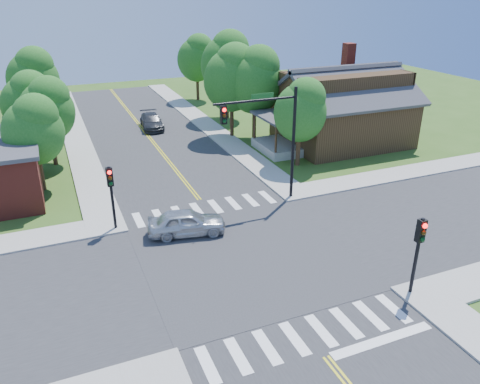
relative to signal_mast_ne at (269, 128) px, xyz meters
name	(u,v)px	position (x,y,z in m)	size (l,w,h in m)	color
ground	(246,258)	(-3.91, -5.59, -4.85)	(100.00, 100.00, 0.00)	#33551A
road_ns	(246,258)	(-3.91, -5.59, -4.83)	(10.00, 90.00, 0.04)	#2D2D30
road_ew	(246,258)	(-3.91, -5.59, -4.83)	(90.00, 10.00, 0.04)	#2D2D30
intersection_patch	(246,258)	(-3.91, -5.59, -4.85)	(10.20, 10.20, 0.06)	#2D2D30
sidewalk_ne	(336,136)	(11.90, 10.23, -4.78)	(40.00, 40.00, 0.14)	#9E9B93
crosswalk_north	(206,208)	(-3.91, 0.61, -4.80)	(8.85, 2.00, 0.01)	white
crosswalk_south	(308,334)	(-3.91, -11.79, -4.80)	(8.85, 2.00, 0.01)	white
centerline	(246,257)	(-3.91, -5.59, -4.80)	(0.30, 90.00, 0.01)	yellow
stop_bar	(382,341)	(-1.41, -13.19, -4.85)	(4.60, 0.45, 0.09)	white
signal_mast_ne	(269,128)	(0.00, 0.00, 0.00)	(5.30, 0.42, 7.20)	black
signal_pole_se	(419,243)	(1.69, -11.21, -2.19)	(0.34, 0.42, 3.80)	black
signal_pole_nw	(111,187)	(-9.51, -0.01, -2.19)	(0.34, 0.42, 3.80)	black
house_ne	(343,105)	(11.19, 8.65, -1.52)	(13.05, 8.80, 7.11)	#332012
tree_e_a	(302,109)	(5.13, 5.11, -0.47)	(3.94, 3.74, 6.69)	#382314
tree_e_b	(256,78)	(4.80, 12.49, 0.52)	(4.82, 4.58, 8.19)	#382314
tree_e_c	(228,61)	(5.17, 20.03, 0.92)	(5.18, 4.92, 8.81)	#382314
tree_e_d	(197,57)	(4.96, 29.19, 0.16)	(4.50, 4.27, 7.65)	#382314
tree_w_a	(34,128)	(-13.01, 7.62, -0.57)	(3.85, 3.66, 6.54)	#382314
tree_w_b	(30,101)	(-13.20, 14.58, -0.31)	(4.08, 3.87, 6.93)	#382314
tree_w_c	(34,76)	(-12.71, 22.58, 0.24)	(4.57, 4.34, 7.77)	#382314
tree_w_d	(31,74)	(-13.01, 30.89, -0.87)	(3.58, 3.40, 6.09)	#382314
tree_house	(233,76)	(3.19, 13.82, 0.59)	(4.88, 4.64, 8.30)	#382314
tree_bldg	(48,108)	(-12.00, 12.42, -0.41)	(3.99, 3.79, 6.78)	#382314
car_silver	(187,223)	(-5.96, -2.09, -4.13)	(4.50, 2.51, 1.45)	silver
car_dgrey	(152,122)	(-3.02, 19.21, -4.17)	(2.30, 4.81, 1.35)	#313337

